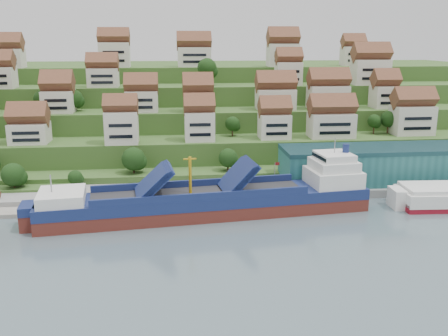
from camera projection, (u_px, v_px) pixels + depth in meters
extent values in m
plane|color=slate|center=(210.00, 214.00, 122.01)|extent=(300.00, 300.00, 0.00)
cube|color=gray|center=(278.00, 190.00, 138.24)|extent=(180.00, 14.00, 2.20)
cube|color=#2D4C1E|center=(193.00, 139.00, 204.35)|extent=(260.00, 128.00, 4.00)
cube|color=#2D4C1E|center=(193.00, 129.00, 208.30)|extent=(260.00, 118.00, 11.00)
cube|color=#2D4C1E|center=(192.00, 118.00, 215.13)|extent=(260.00, 102.00, 18.00)
cube|color=#2D4C1E|center=(191.00, 107.00, 221.97)|extent=(260.00, 86.00, 25.00)
cube|color=#2D4C1E|center=(190.00, 98.00, 229.89)|extent=(260.00, 68.00, 31.00)
cube|color=silver|center=(30.00, 133.00, 151.13)|extent=(11.17, 8.57, 6.09)
cube|color=silver|center=(122.00, 127.00, 150.03)|extent=(9.71, 7.03, 9.72)
cube|color=silver|center=(199.00, 126.00, 154.56)|extent=(9.11, 7.62, 8.93)
cube|color=silver|center=(274.00, 126.00, 158.33)|extent=(9.59, 7.73, 7.71)
cube|color=silver|center=(331.00, 125.00, 159.94)|extent=(14.13, 8.26, 7.77)
cube|color=silver|center=(412.00, 120.00, 164.90)|extent=(13.06, 8.31, 9.44)
cube|color=silver|center=(59.00, 102.00, 165.53)|extent=(9.98, 8.98, 7.17)
cube|color=silver|center=(142.00, 101.00, 167.01)|extent=(10.68, 7.90, 6.97)
cube|color=silver|center=(198.00, 102.00, 167.66)|extent=(9.71, 8.56, 6.53)
cube|color=silver|center=(275.00, 99.00, 172.69)|extent=(13.09, 8.36, 7.00)
cube|color=silver|center=(328.00, 97.00, 174.42)|extent=(13.57, 8.18, 8.01)
cube|color=silver|center=(384.00, 97.00, 176.76)|extent=(8.74, 8.04, 7.70)
cube|color=silver|center=(0.00, 78.00, 173.62)|extent=(10.04, 7.86, 7.35)
cube|color=silver|center=(103.00, 78.00, 179.07)|extent=(10.79, 7.30, 6.65)
cube|color=silver|center=(288.00, 74.00, 186.19)|extent=(9.30, 7.14, 8.46)
cube|color=silver|center=(370.00, 72.00, 188.19)|extent=(13.33, 8.47, 9.32)
cube|color=silver|center=(9.00, 58.00, 190.85)|extent=(10.66, 8.03, 7.21)
cube|color=silver|center=(115.00, 55.00, 196.15)|extent=(11.70, 7.51, 9.53)
cube|color=silver|center=(194.00, 57.00, 199.65)|extent=(13.06, 8.15, 7.66)
cube|color=silver|center=(283.00, 55.00, 201.76)|extent=(12.03, 8.73, 9.00)
cube|color=silver|center=(353.00, 56.00, 209.10)|extent=(9.19, 7.05, 7.81)
ellipsoid|color=#1B3D14|center=(228.00, 158.00, 145.95)|extent=(5.56, 5.56, 5.56)
ellipsoid|color=#1B3D14|center=(133.00, 159.00, 143.22)|extent=(6.75, 6.75, 6.75)
ellipsoid|color=#1B3D14|center=(374.00, 121.00, 165.75)|extent=(4.50, 4.50, 4.50)
ellipsoid|color=#1B3D14|center=(388.00, 119.00, 166.10)|extent=(5.37, 5.37, 5.37)
ellipsoid|color=#1B3D14|center=(232.00, 124.00, 161.42)|extent=(4.73, 4.73, 4.73)
ellipsoid|color=#1B3D14|center=(318.00, 91.00, 178.24)|extent=(4.84, 4.84, 4.84)
ellipsoid|color=#1B3D14|center=(42.00, 99.00, 168.38)|extent=(5.97, 5.97, 5.97)
ellipsoid|color=#1B3D14|center=(74.00, 99.00, 168.08)|extent=(6.16, 6.16, 6.16)
ellipsoid|color=#1B3D14|center=(207.00, 68.00, 185.24)|extent=(7.19, 7.19, 7.19)
ellipsoid|color=#1B3D14|center=(283.00, 72.00, 191.41)|extent=(4.56, 4.56, 4.56)
ellipsoid|color=#1B3D14|center=(289.00, 74.00, 189.88)|extent=(4.42, 4.42, 4.42)
ellipsoid|color=#1B3D14|center=(13.00, 175.00, 133.43)|extent=(6.29, 6.29, 6.29)
ellipsoid|color=#1B3D14|center=(75.00, 177.00, 135.39)|extent=(3.97, 3.97, 3.97)
cube|color=#256666|center=(387.00, 164.00, 141.95)|extent=(60.00, 15.00, 10.00)
cylinder|color=gray|center=(275.00, 177.00, 131.95)|extent=(0.16, 0.16, 8.00)
cube|color=maroon|center=(277.00, 164.00, 131.12)|extent=(1.20, 0.05, 0.80)
cube|color=#5C231C|center=(207.00, 211.00, 121.35)|extent=(80.17, 20.92, 5.08)
cube|color=navy|center=(207.00, 198.00, 120.51)|extent=(80.19, 21.05, 2.64)
cube|color=white|center=(62.00, 197.00, 112.86)|extent=(11.39, 12.65, 2.64)
cube|color=#262628|center=(199.00, 193.00, 119.76)|extent=(51.67, 15.95, 0.31)
cube|color=navy|center=(152.00, 182.00, 116.56)|extent=(8.82, 12.00, 7.03)
cube|color=navy|center=(236.00, 177.00, 120.81)|extent=(8.44, 11.96, 7.43)
cylinder|color=gold|center=(190.00, 176.00, 118.22)|extent=(0.79, 0.79, 9.15)
cube|color=white|center=(333.00, 177.00, 126.51)|extent=(13.41, 12.87, 4.07)
cube|color=white|center=(334.00, 165.00, 125.70)|extent=(11.26, 11.43, 2.54)
cube|color=white|center=(334.00, 156.00, 125.17)|extent=(9.10, 10.00, 1.83)
cylinder|color=navy|center=(346.00, 148.00, 125.33)|extent=(1.80, 1.80, 2.24)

